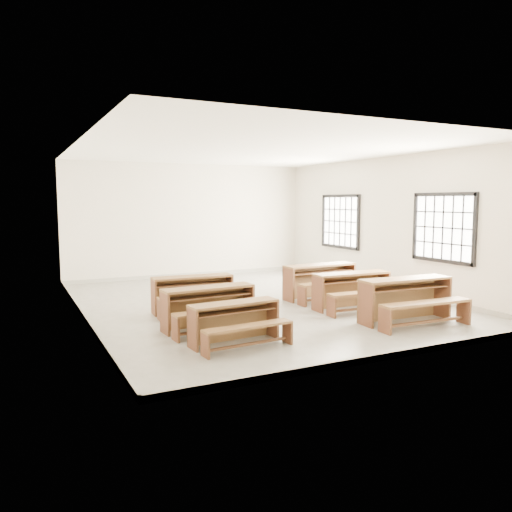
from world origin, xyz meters
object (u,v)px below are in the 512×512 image
desk_set_0 (236,320)px  desk_set_4 (353,288)px  desk_set_1 (210,305)px  desk_set_2 (193,291)px  desk_set_3 (407,297)px  desk_set_5 (321,279)px

desk_set_0 → desk_set_4: (3.11, 1.20, 0.06)m
desk_set_0 → desk_set_1: (-0.03, 1.00, 0.05)m
desk_set_2 → desk_set_3: bearing=-35.2°
desk_set_1 → desk_set_2: desk_set_1 is taller
desk_set_5 → desk_set_3: bearing=-89.1°
desk_set_1 → desk_set_3: 3.51m
desk_set_0 → desk_set_3: (3.29, -0.12, 0.09)m
desk_set_2 → desk_set_3: size_ratio=0.89×
desk_set_0 → desk_set_5: desk_set_5 is taller
desk_set_4 → desk_set_5: size_ratio=0.95×
desk_set_0 → desk_set_2: bearing=81.9°
desk_set_1 → desk_set_2: (0.18, 1.35, -0.01)m
desk_set_2 → desk_set_3: desk_set_3 is taller
desk_set_3 → desk_set_4: desk_set_3 is taller
desk_set_0 → desk_set_1: bearing=87.4°
desk_set_4 → desk_set_5: 1.17m
desk_set_1 → desk_set_4: desk_set_4 is taller
desk_set_0 → desk_set_1: desk_set_1 is taller
desk_set_0 → desk_set_2: size_ratio=0.91×
desk_set_0 → desk_set_5: (3.14, 2.38, 0.08)m
desk_set_1 → desk_set_5: size_ratio=0.94×
desk_set_0 → desk_set_1: 1.00m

